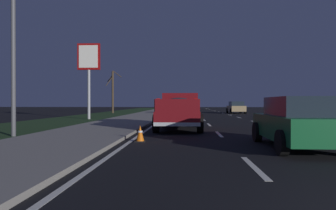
{
  "coord_description": "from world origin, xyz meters",
  "views": [
    {
      "loc": [
        -2.95,
        3.19,
        1.36
      ],
      "look_at": [
        13.49,
        4.14,
        1.25
      ],
      "focal_mm": 33.33,
      "sensor_mm": 36.0,
      "label": 1
    }
  ],
  "objects_px": {
    "sedan_tan": "(236,107)",
    "sedan_green": "(299,122)",
    "sedan_red": "(182,108)",
    "street_light_near": "(20,24)",
    "traffic_cone_near": "(140,134)",
    "gas_price_sign": "(89,63)",
    "pickup_truck": "(180,110)",
    "bare_tree_far": "(113,91)"
  },
  "relations": [
    {
      "from": "sedan_tan",
      "to": "sedan_green",
      "type": "height_order",
      "value": "same"
    },
    {
      "from": "sedan_red",
      "to": "street_light_near",
      "type": "bearing_deg",
      "value": 166.09
    },
    {
      "from": "sedan_green",
      "to": "traffic_cone_near",
      "type": "distance_m",
      "value": 5.17
    },
    {
      "from": "sedan_tan",
      "to": "gas_price_sign",
      "type": "bearing_deg",
      "value": 135.96
    },
    {
      "from": "gas_price_sign",
      "to": "pickup_truck",
      "type": "bearing_deg",
      "value": -141.28
    },
    {
      "from": "gas_price_sign",
      "to": "bare_tree_far",
      "type": "xyz_separation_m",
      "value": [
        15.65,
        1.69,
        -1.75
      ]
    },
    {
      "from": "gas_price_sign",
      "to": "sedan_red",
      "type": "bearing_deg",
      "value": -33.08
    },
    {
      "from": "sedan_red",
      "to": "sedan_green",
      "type": "height_order",
      "value": "same"
    },
    {
      "from": "sedan_tan",
      "to": "traffic_cone_near",
      "type": "bearing_deg",
      "value": 164.9
    },
    {
      "from": "bare_tree_far",
      "to": "sedan_tan",
      "type": "bearing_deg",
      "value": -91.78
    },
    {
      "from": "sedan_green",
      "to": "bare_tree_far",
      "type": "distance_m",
      "value": 34.53
    },
    {
      "from": "pickup_truck",
      "to": "sedan_red",
      "type": "xyz_separation_m",
      "value": [
        21.57,
        0.14,
        -0.2
      ]
    },
    {
      "from": "sedan_red",
      "to": "sedan_tan",
      "type": "distance_m",
      "value": 7.71
    },
    {
      "from": "sedan_red",
      "to": "bare_tree_far",
      "type": "relative_size",
      "value": 0.77
    },
    {
      "from": "pickup_truck",
      "to": "sedan_tan",
      "type": "height_order",
      "value": "pickup_truck"
    },
    {
      "from": "traffic_cone_near",
      "to": "pickup_truck",
      "type": "bearing_deg",
      "value": -14.12
    },
    {
      "from": "sedan_red",
      "to": "sedan_green",
      "type": "bearing_deg",
      "value": -172.21
    },
    {
      "from": "sedan_tan",
      "to": "gas_price_sign",
      "type": "relative_size",
      "value": 0.7
    },
    {
      "from": "sedan_red",
      "to": "sedan_green",
      "type": "xyz_separation_m",
      "value": [
        -27.98,
        -3.83,
        0.0
      ]
    },
    {
      "from": "sedan_red",
      "to": "traffic_cone_near",
      "type": "height_order",
      "value": "sedan_red"
    },
    {
      "from": "sedan_green",
      "to": "sedan_tan",
      "type": "bearing_deg",
      "value": -5.7
    },
    {
      "from": "traffic_cone_near",
      "to": "sedan_red",
      "type": "bearing_deg",
      "value": -2.47
    },
    {
      "from": "sedan_tan",
      "to": "gas_price_sign",
      "type": "xyz_separation_m",
      "value": [
        -15.14,
        14.64,
        3.95
      ]
    },
    {
      "from": "gas_price_sign",
      "to": "traffic_cone_near",
      "type": "xyz_separation_m",
      "value": [
        -14.9,
        -6.54,
        -4.45
      ]
    },
    {
      "from": "sedan_green",
      "to": "gas_price_sign",
      "type": "distance_m",
      "value": 20.25
    },
    {
      "from": "sedan_green",
      "to": "traffic_cone_near",
      "type": "relative_size",
      "value": 7.63
    },
    {
      "from": "bare_tree_far",
      "to": "traffic_cone_near",
      "type": "relative_size",
      "value": 9.87
    },
    {
      "from": "traffic_cone_near",
      "to": "sedan_green",
      "type": "bearing_deg",
      "value": -104.4
    },
    {
      "from": "sedan_red",
      "to": "gas_price_sign",
      "type": "relative_size",
      "value": 0.69
    },
    {
      "from": "pickup_truck",
      "to": "sedan_green",
      "type": "xyz_separation_m",
      "value": [
        -6.41,
        -3.69,
        -0.2
      ]
    },
    {
      "from": "sedan_tan",
      "to": "sedan_green",
      "type": "relative_size",
      "value": 1.0
    },
    {
      "from": "traffic_cone_near",
      "to": "street_light_near",
      "type": "bearing_deg",
      "value": 74.06
    },
    {
      "from": "sedan_red",
      "to": "traffic_cone_near",
      "type": "xyz_separation_m",
      "value": [
        -26.7,
        1.15,
        -0.5
      ]
    },
    {
      "from": "sedan_green",
      "to": "traffic_cone_near",
      "type": "xyz_separation_m",
      "value": [
        1.28,
        4.98,
        -0.5
      ]
    },
    {
      "from": "gas_price_sign",
      "to": "traffic_cone_near",
      "type": "bearing_deg",
      "value": -156.31
    },
    {
      "from": "sedan_red",
      "to": "gas_price_sign",
      "type": "bearing_deg",
      "value": 146.92
    },
    {
      "from": "sedan_tan",
      "to": "bare_tree_far",
      "type": "bearing_deg",
      "value": 88.22
    },
    {
      "from": "sedan_tan",
      "to": "traffic_cone_near",
      "type": "distance_m",
      "value": 31.12
    },
    {
      "from": "sedan_red",
      "to": "sedan_green",
      "type": "distance_m",
      "value": 28.24
    },
    {
      "from": "sedan_red",
      "to": "bare_tree_far",
      "type": "height_order",
      "value": "bare_tree_far"
    },
    {
      "from": "traffic_cone_near",
      "to": "gas_price_sign",
      "type": "bearing_deg",
      "value": 23.69
    },
    {
      "from": "sedan_green",
      "to": "street_light_near",
      "type": "xyz_separation_m",
      "value": [
        2.73,
        10.08,
        3.79
      ]
    }
  ]
}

